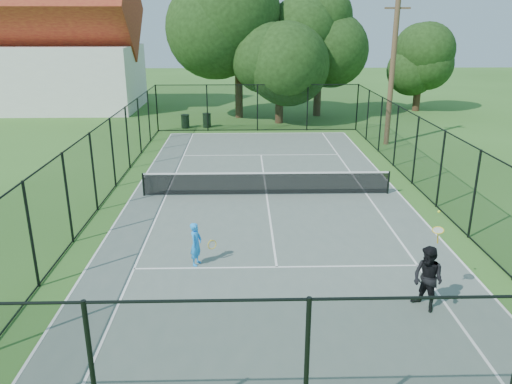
{
  "coord_description": "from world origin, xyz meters",
  "views": [
    {
      "loc": [
        -0.94,
        -19.3,
        6.78
      ],
      "look_at": [
        -0.51,
        -3.0,
        1.2
      ],
      "focal_mm": 35.0,
      "sensor_mm": 36.0,
      "label": 1
    }
  ],
  "objects_px": {
    "tennis_net": "(267,183)",
    "trash_bin_right": "(207,120)",
    "utility_pole": "(392,71)",
    "trash_bin_left": "(185,121)",
    "player_blue": "(196,244)",
    "player_black": "(428,279)"
  },
  "relations": [
    {
      "from": "tennis_net",
      "to": "trash_bin_right",
      "type": "xyz_separation_m",
      "value": [
        -3.39,
        14.16,
        -0.1
      ]
    },
    {
      "from": "utility_pole",
      "to": "trash_bin_right",
      "type": "bearing_deg",
      "value": 154.46
    },
    {
      "from": "trash_bin_right",
      "to": "utility_pole",
      "type": "xyz_separation_m",
      "value": [
        10.81,
        -5.16,
        3.69
      ]
    },
    {
      "from": "trash_bin_left",
      "to": "utility_pole",
      "type": "height_order",
      "value": "utility_pole"
    },
    {
      "from": "tennis_net",
      "to": "trash_bin_left",
      "type": "relative_size",
      "value": 11.11
    },
    {
      "from": "utility_pole",
      "to": "player_blue",
      "type": "xyz_separation_m",
      "value": [
        -9.74,
        -15.14,
        -3.46
      ]
    },
    {
      "from": "tennis_net",
      "to": "trash_bin_left",
      "type": "height_order",
      "value": "tennis_net"
    },
    {
      "from": "tennis_net",
      "to": "utility_pole",
      "type": "bearing_deg",
      "value": 50.51
    },
    {
      "from": "tennis_net",
      "to": "utility_pole",
      "type": "height_order",
      "value": "utility_pole"
    },
    {
      "from": "trash_bin_right",
      "to": "player_black",
      "type": "xyz_separation_m",
      "value": [
        6.89,
        -22.85,
        0.41
      ]
    },
    {
      "from": "trash_bin_left",
      "to": "utility_pole",
      "type": "relative_size",
      "value": 0.11
    },
    {
      "from": "tennis_net",
      "to": "trash_bin_left",
      "type": "distance_m",
      "value": 14.79
    },
    {
      "from": "trash_bin_right",
      "to": "player_blue",
      "type": "height_order",
      "value": "player_blue"
    },
    {
      "from": "trash_bin_right",
      "to": "player_blue",
      "type": "bearing_deg",
      "value": -86.99
    },
    {
      "from": "trash_bin_left",
      "to": "player_blue",
      "type": "height_order",
      "value": "player_blue"
    },
    {
      "from": "player_black",
      "to": "player_blue",
      "type": "bearing_deg",
      "value": 156.42
    },
    {
      "from": "trash_bin_left",
      "to": "player_black",
      "type": "relative_size",
      "value": 0.39
    },
    {
      "from": "trash_bin_right",
      "to": "utility_pole",
      "type": "height_order",
      "value": "utility_pole"
    },
    {
      "from": "tennis_net",
      "to": "player_black",
      "type": "distance_m",
      "value": 9.37
    },
    {
      "from": "tennis_net",
      "to": "trash_bin_right",
      "type": "distance_m",
      "value": 14.56
    },
    {
      "from": "tennis_net",
      "to": "utility_pole",
      "type": "distance_m",
      "value": 12.2
    },
    {
      "from": "tennis_net",
      "to": "player_black",
      "type": "xyz_separation_m",
      "value": [
        3.5,
        -8.69,
        0.31
      ]
    }
  ]
}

